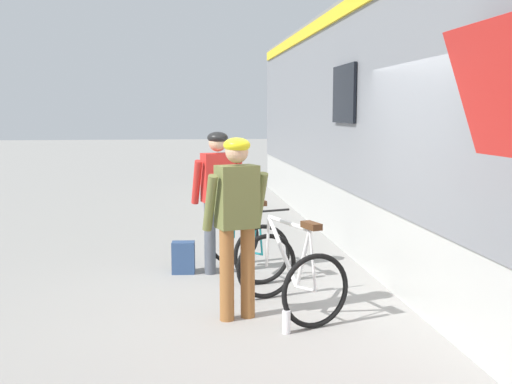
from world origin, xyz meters
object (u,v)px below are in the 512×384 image
at_px(bicycle_near_white, 290,273).
at_px(cyclist_far_in_red, 218,189).
at_px(bicycle_far_teal, 247,242).
at_px(cyclist_near_in_olive, 237,212).
at_px(backpack_on_platform, 183,258).
at_px(water_bottle_near_the_bikes, 286,322).

bearing_deg(bicycle_near_white, cyclist_far_in_red, 110.63).
xyz_separation_m(bicycle_near_white, bicycle_far_teal, (-0.26, 1.54, 0.00)).
relative_size(bicycle_near_white, bicycle_far_teal, 1.02).
bearing_deg(cyclist_far_in_red, cyclist_near_in_olive, -87.55).
height_order(cyclist_far_in_red, bicycle_far_teal, cyclist_far_in_red).
height_order(cyclist_near_in_olive, bicycle_far_teal, cyclist_near_in_olive).
distance_m(bicycle_near_white, bicycle_far_teal, 1.56).
relative_size(cyclist_far_in_red, backpack_on_platform, 4.40).
height_order(cyclist_near_in_olive, bicycle_near_white, cyclist_near_in_olive).
height_order(cyclist_far_in_red, backpack_on_platform, cyclist_far_in_red).
relative_size(cyclist_near_in_olive, backpack_on_platform, 4.40).
relative_size(bicycle_near_white, water_bottle_near_the_bikes, 5.75).
xyz_separation_m(cyclist_near_in_olive, water_bottle_near_the_bikes, (0.40, -0.47, -0.95)).
height_order(bicycle_far_teal, backpack_on_platform, bicycle_far_teal).
relative_size(cyclist_far_in_red, bicycle_far_teal, 1.46).
height_order(cyclist_near_in_olive, cyclist_far_in_red, same).
xyz_separation_m(bicycle_far_teal, water_bottle_near_the_bikes, (0.13, -2.12, -0.29)).
relative_size(cyclist_far_in_red, water_bottle_near_the_bikes, 8.17).
distance_m(cyclist_near_in_olive, cyclist_far_in_red, 1.75).
height_order(cyclist_near_in_olive, backpack_on_platform, cyclist_near_in_olive).
height_order(bicycle_near_white, bicycle_far_teal, same).
distance_m(bicycle_near_white, backpack_on_platform, 1.97).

